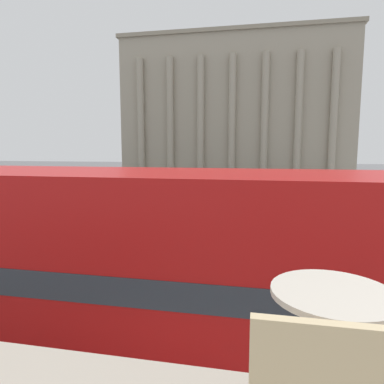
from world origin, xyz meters
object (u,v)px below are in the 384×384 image
car_black (158,201)px  cafe_dining_table (332,329)px  car_maroon (360,212)px  pedestrian_yellow (340,194)px  double_decker_bus (108,265)px  pedestrian_black (230,246)px  plaza_building_left (237,112)px

car_black → cafe_dining_table: bearing=-31.3°
cafe_dining_table → car_maroon: cafe_dining_table is taller
car_black → pedestrian_yellow: (13.06, 3.63, 0.35)m
double_decker_bus → pedestrian_yellow: size_ratio=6.30×
car_black → pedestrian_black: (6.13, -11.18, 0.24)m
double_decker_bus → pedestrian_black: double_decker_bus is taller
plaza_building_left → car_maroon: size_ratio=7.40×
car_maroon → double_decker_bus: bearing=-168.2°
pedestrian_yellow → plaza_building_left: bearing=-72.1°
cafe_dining_table → pedestrian_black: (-1.38, 10.49, -2.67)m
plaza_building_left → pedestrian_black: bearing=-86.2°
plaza_building_left → pedestrian_black: size_ratio=18.95×
plaza_building_left → double_decker_bus: bearing=-88.9°
car_maroon → pedestrian_black: 11.78m
pedestrian_black → pedestrian_yellow: bearing=98.8°
car_maroon → pedestrian_black: pedestrian_black is taller
double_decker_bus → car_black: 18.19m
cafe_dining_table → car_black: 23.12m
plaza_building_left → pedestrian_yellow: size_ratio=17.22×
cafe_dining_table → car_black: bearing=109.1°
car_black → pedestrian_black: bearing=-21.6°
cafe_dining_table → pedestrian_black: cafe_dining_table is taller
double_decker_bus → car_maroon: bearing=56.0°
cafe_dining_table → car_maroon: bearing=74.5°
cafe_dining_table → car_maroon: (5.55, 20.01, -2.92)m
cafe_dining_table → car_maroon: size_ratio=0.17×
cafe_dining_table → plaza_building_left: (-4.06, 50.82, 6.13)m
plaza_building_left → pedestrian_black: plaza_building_left is taller
plaza_building_left → car_maroon: bearing=-72.7°
car_black → pedestrian_yellow: pedestrian_yellow is taller
car_maroon → pedestrian_black: (-6.93, -9.52, 0.24)m
double_decker_bus → pedestrian_black: (1.75, 6.40, -1.36)m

